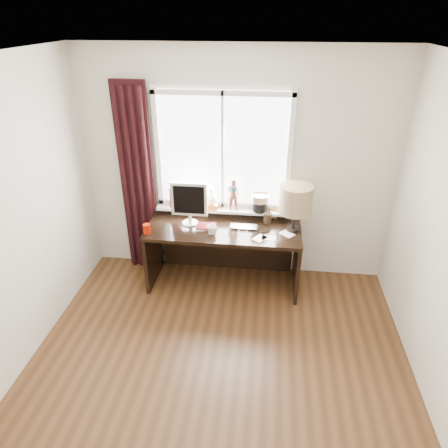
# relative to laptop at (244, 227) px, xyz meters

# --- Properties ---
(floor) EXTENTS (3.50, 4.00, 0.00)m
(floor) POSITION_rel_laptop_xyz_m (-0.12, -1.65, -0.76)
(floor) COLOR #543219
(floor) RESTS_ON ground
(ceiling) EXTENTS (3.50, 4.00, 0.00)m
(ceiling) POSITION_rel_laptop_xyz_m (-0.12, -1.65, 1.84)
(ceiling) COLOR white
(ceiling) RESTS_ON wall_back
(wall_back) EXTENTS (3.50, 0.00, 2.60)m
(wall_back) POSITION_rel_laptop_xyz_m (-0.12, 0.35, 0.54)
(wall_back) COLOR beige
(wall_back) RESTS_ON ground
(laptop) EXTENTS (0.30, 0.19, 0.02)m
(laptop) POSITION_rel_laptop_xyz_m (0.00, 0.00, 0.00)
(laptop) COLOR silver
(laptop) RESTS_ON desk
(mug) EXTENTS (0.14, 0.14, 0.10)m
(mug) POSITION_rel_laptop_xyz_m (-0.33, -0.17, 0.04)
(mug) COLOR white
(mug) RESTS_ON desk
(red_cup) EXTENTS (0.08, 0.08, 0.11)m
(red_cup) POSITION_rel_laptop_xyz_m (-1.02, -0.24, 0.04)
(red_cup) COLOR #9B1200
(red_cup) RESTS_ON desk
(window) EXTENTS (1.52, 0.21, 1.40)m
(window) POSITION_rel_laptop_xyz_m (-0.26, 0.30, 0.55)
(window) COLOR white
(window) RESTS_ON ground
(curtain) EXTENTS (0.38, 0.09, 2.25)m
(curtain) POSITION_rel_laptop_xyz_m (-1.25, 0.26, 0.35)
(curtain) COLOR black
(curtain) RESTS_ON floor
(desk) EXTENTS (1.70, 0.70, 0.75)m
(desk) POSITION_rel_laptop_xyz_m (-0.22, 0.08, -0.26)
(desk) COLOR black
(desk) RESTS_ON floor
(monitor) EXTENTS (0.40, 0.18, 0.49)m
(monitor) POSITION_rel_laptop_xyz_m (-0.61, 0.03, 0.27)
(monitor) COLOR beige
(monitor) RESTS_ON desk
(notebook_stack) EXTENTS (0.25, 0.20, 0.03)m
(notebook_stack) POSITION_rel_laptop_xyz_m (-0.42, -0.05, 0.00)
(notebook_stack) COLOR beige
(notebook_stack) RESTS_ON desk
(brush_holder) EXTENTS (0.09, 0.09, 0.25)m
(brush_holder) POSITION_rel_laptop_xyz_m (0.26, 0.15, 0.05)
(brush_holder) COLOR black
(brush_holder) RESTS_ON desk
(icon_frame) EXTENTS (0.10, 0.04, 0.13)m
(icon_frame) POSITION_rel_laptop_xyz_m (0.31, 0.27, 0.05)
(icon_frame) COLOR gold
(icon_frame) RESTS_ON desk
(table_lamp) EXTENTS (0.35, 0.35, 0.52)m
(table_lamp) POSITION_rel_laptop_xyz_m (0.54, 0.01, 0.35)
(table_lamp) COLOR black
(table_lamp) RESTS_ON desk
(loose_papers) EXTENTS (0.47, 0.31, 0.00)m
(loose_papers) POSITION_rel_laptop_xyz_m (0.31, -0.16, -0.01)
(loose_papers) COLOR white
(loose_papers) RESTS_ON desk
(desk_cables) EXTENTS (0.31, 0.26, 0.01)m
(desk_cables) POSITION_rel_laptop_xyz_m (0.12, 0.02, -0.01)
(desk_cables) COLOR black
(desk_cables) RESTS_ON desk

